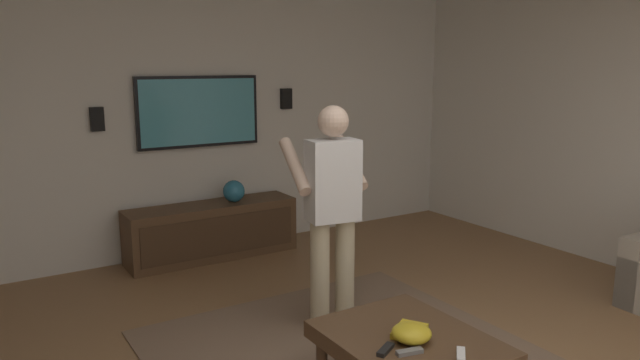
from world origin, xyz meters
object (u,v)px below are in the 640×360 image
object	(u,v)px
person_standing	(332,204)
book	(410,331)
media_console	(212,231)
wall_speaker_right	(97,119)
bowl	(412,333)
remote_black	(386,350)
remote_grey	(410,352)
remote_white	(461,355)
coffee_table	(408,353)
tv	(199,112)
vase_round	(234,191)
wall_speaker_left	(286,99)

from	to	relation	value
person_standing	book	size ratio (longest dim) A/B	7.45
media_console	wall_speaker_right	size ratio (longest dim) A/B	7.73
bowl	remote_black	distance (m)	0.20
remote_grey	wall_speaker_right	world-z (taller)	wall_speaker_right
remote_white	remote_black	size ratio (longest dim) A/B	1.00
coffee_table	bowl	bearing A→B (deg)	151.64
tv	wall_speaker_right	bearing A→B (deg)	-90.77
media_console	vase_round	bearing A→B (deg)	82.68
media_console	wall_speaker_left	world-z (taller)	wall_speaker_left
remote_grey	book	distance (m)	0.23
tv	remote_white	size ratio (longest dim) A/B	8.40
bowl	coffee_table	bearing A→B (deg)	-28.36
coffee_table	remote_black	bearing A→B (deg)	107.85
remote_black	book	world-z (taller)	book
remote_white	vase_round	size ratio (longest dim) A/B	0.68
bowl	remote_grey	xyz separation A→B (m)	(-0.11, 0.10, -0.04)
remote_white	wall_speaker_right	size ratio (longest dim) A/B	0.68
remote_black	remote_grey	size ratio (longest dim) A/B	1.00
person_standing	vase_round	world-z (taller)	person_standing
coffee_table	book	bearing A→B (deg)	-49.38
tv	person_standing	distance (m)	2.28
tv	remote_grey	world-z (taller)	tv
media_console	person_standing	xyz separation A→B (m)	(-1.97, -0.14, 0.66)
coffee_table	vase_round	world-z (taller)	vase_round
remote_grey	wall_speaker_left	bearing A→B (deg)	83.33
vase_round	coffee_table	bearing A→B (deg)	174.82
book	wall_speaker_right	size ratio (longest dim) A/B	1.00
remote_grey	coffee_table	bearing A→B (deg)	62.41
person_standing	coffee_table	bearing A→B (deg)	-179.94
bowl	remote_black	world-z (taller)	bowl
media_console	remote_white	distance (m)	3.38
wall_speaker_right	remote_black	bearing A→B (deg)	-168.12
remote_white	wall_speaker_right	xyz separation A→B (m)	(3.63, 1.01, 1.01)
media_console	wall_speaker_right	xyz separation A→B (m)	(0.25, 0.98, 1.15)
tv	book	world-z (taller)	tv
tv	bowl	xyz separation A→B (m)	(-3.34, 0.07, -1.00)
bowl	wall_speaker_right	world-z (taller)	wall_speaker_right
person_standing	remote_white	size ratio (longest dim) A/B	10.93
media_console	vase_round	xyz separation A→B (m)	(-0.03, -0.23, 0.39)
remote_black	wall_speaker_left	bearing A→B (deg)	40.65
vase_round	media_console	bearing A→B (deg)	82.68
media_console	remote_white	bearing A→B (deg)	0.57
coffee_table	vase_round	bearing A→B (deg)	-5.18
coffee_table	tv	distance (m)	3.48
remote_black	media_console	bearing A→B (deg)	56.44
remote_grey	wall_speaker_right	bearing A→B (deg)	115.23
person_standing	book	distance (m)	1.18
tv	wall_speaker_right	size ratio (longest dim) A/B	5.72
coffee_table	remote_white	bearing A→B (deg)	-167.54
coffee_table	remote_grey	size ratio (longest dim) A/B	6.67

